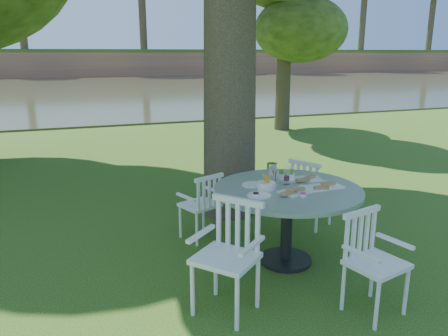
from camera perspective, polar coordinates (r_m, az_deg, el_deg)
The scene contains 8 objects.
ground at distance 5.31m, azimuth 0.74°, elevation -9.42°, with size 140.00×140.00×0.00m, color #1E3F0D.
table at distance 4.60m, azimuth 8.30°, elevation -4.28°, with size 1.53×1.53×0.83m.
chair_ne at distance 5.64m, azimuth 10.88°, elevation -2.61°, with size 0.58×0.59×0.88m.
chair_nw at distance 5.17m, azimuth -2.60°, elevation -4.44°, with size 0.53×0.51×0.81m.
chair_sw at distance 3.81m, azimuth 0.95°, elevation -10.20°, with size 0.67×0.67×0.97m.
chair_se at distance 4.00m, azimuth 18.39°, elevation -10.54°, with size 0.53×0.51×0.88m.
tableware at distance 4.63m, azimuth 7.77°, elevation -1.73°, with size 1.05×0.75×0.22m.
river at distance 27.67m, azimuth -16.41°, elevation 9.71°, with size 100.00×28.00×0.12m, color #32361F.
Camera 1 is at (-1.70, -4.54, 2.18)m, focal length 35.00 mm.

